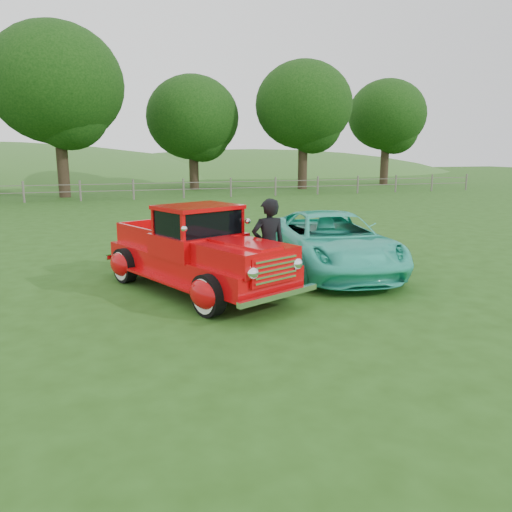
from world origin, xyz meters
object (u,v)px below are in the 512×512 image
object	(u,v)px
tree_mid_east	(304,105)
teal_sedan	(331,242)
tree_near_east	(193,118)
tree_far_east	(387,115)
man	(268,246)
tree_near_west	(56,84)
red_pickup	(197,253)

from	to	relation	value
tree_mid_east	teal_sedan	distance (m)	27.41
tree_near_east	teal_sedan	world-z (taller)	tree_near_east
tree_far_east	man	distance (m)	36.38
tree_near_west	tree_mid_east	bearing A→B (deg)	6.71
tree_far_east	man	world-z (taller)	tree_far_east
tree_mid_east	tree_far_east	distance (m)	9.49
tree_mid_east	man	bearing A→B (deg)	-114.29
red_pickup	man	distance (m)	1.48
teal_sedan	man	bearing A→B (deg)	-138.93
red_pickup	man	xyz separation A→B (m)	(1.33, -0.63, 0.17)
tree_mid_east	tree_far_east	size ratio (longest dim) A/B	1.07
red_pickup	teal_sedan	size ratio (longest dim) A/B	1.04
tree_near_east	teal_sedan	xyz separation A→B (m)	(-1.83, -27.00, -4.55)
tree_near_east	tree_far_east	world-z (taller)	tree_far_east
tree_near_east	red_pickup	distance (m)	28.58
tree_near_east	tree_far_east	xyz separation A→B (m)	(17.00, 1.00, 0.61)
teal_sedan	man	size ratio (longest dim) A/B	2.62
tree_mid_east	tree_far_east	xyz separation A→B (m)	(9.00, 3.00, -0.31)
tree_far_east	man	bearing A→B (deg)	-125.44
red_pickup	tree_near_east	bearing A→B (deg)	55.60
tree_near_west	red_pickup	xyz separation A→B (m)	(3.77, -23.75, -6.00)
tree_near_east	tree_far_east	distance (m)	17.04
tree_near_east	tree_mid_east	size ratio (longest dim) A/B	0.88
tree_near_west	tree_far_east	bearing A→B (deg)	10.89
tree_mid_east	man	size ratio (longest dim) A/B	4.89
tree_far_east	red_pickup	xyz separation A→B (m)	(-22.23, -28.75, -5.06)
tree_near_west	tree_far_east	world-z (taller)	tree_near_west
tree_mid_east	teal_sedan	world-z (taller)	tree_mid_east
tree_mid_east	tree_far_east	world-z (taller)	tree_mid_east
tree_far_east	red_pickup	world-z (taller)	tree_far_east
tree_far_east	teal_sedan	size ratio (longest dim) A/B	1.75
teal_sedan	man	distance (m)	2.50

